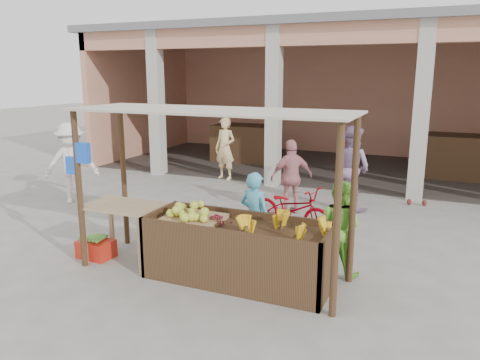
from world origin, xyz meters
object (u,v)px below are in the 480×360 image
at_px(red_crate, 96,249).
at_px(vendor_blue, 255,214).
at_px(fruit_stall, 238,254).
at_px(vendor_green, 338,225).
at_px(motorcycle, 291,208).
at_px(side_table, 124,214).

relative_size(red_crate, vendor_blue, 0.35).
distance_m(fruit_stall, vendor_blue, 0.83).
xyz_separation_m(vendor_blue, vendor_green, (1.27, 0.06, -0.02)).
distance_m(red_crate, motorcycle, 3.45).
height_order(red_crate, vendor_green, vendor_green).
height_order(side_table, motorcycle, motorcycle).
relative_size(fruit_stall, red_crate, 4.85).
bearing_deg(vendor_green, fruit_stall, 44.06).
relative_size(vendor_green, motorcycle, 0.84).
distance_m(side_table, vendor_blue, 2.00).
height_order(red_crate, motorcycle, motorcycle).
xyz_separation_m(red_crate, vendor_green, (3.64, 0.93, 0.60)).
relative_size(vendor_blue, vendor_green, 1.02).
bearing_deg(vendor_green, motorcycle, -40.85).
bearing_deg(red_crate, fruit_stall, 6.04).
xyz_separation_m(side_table, vendor_green, (3.10, 0.87, -0.04)).
bearing_deg(vendor_green, side_table, 26.35).
distance_m(fruit_stall, motorcycle, 2.27).
bearing_deg(red_crate, vendor_green, 17.50).
relative_size(fruit_stall, motorcycle, 1.47).
bearing_deg(side_table, motorcycle, 48.52).
bearing_deg(motorcycle, vendor_green, -127.01).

